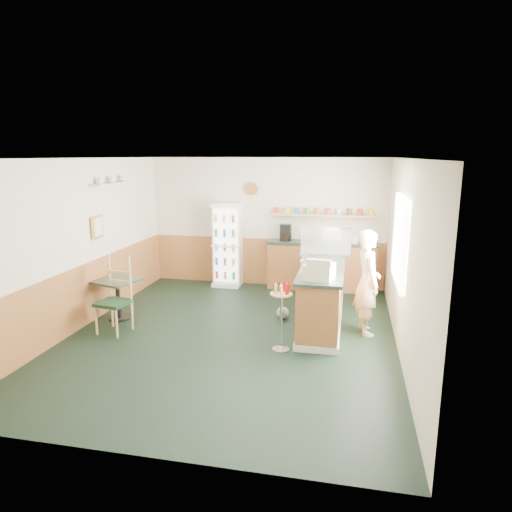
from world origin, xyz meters
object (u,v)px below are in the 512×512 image
(drinks_fridge, at_px, (228,245))
(display_case, at_px, (326,241))
(cash_register, at_px, (319,271))
(condiment_stand, at_px, (281,307))
(shopkeeper, at_px, (367,282))
(cafe_table, at_px, (118,292))
(cafe_chair, at_px, (116,292))

(drinks_fridge, relative_size, display_case, 2.03)
(cash_register, bearing_deg, condiment_stand, -140.89)
(drinks_fridge, height_order, shopkeeper, drinks_fridge)
(condiment_stand, bearing_deg, cash_register, 29.26)
(display_case, distance_m, condiment_stand, 2.07)
(condiment_stand, distance_m, cafe_table, 2.98)
(condiment_stand, bearing_deg, cafe_table, 166.61)
(shopkeeper, bearing_deg, display_case, 19.88)
(cafe_chair, bearing_deg, drinks_fridge, 79.05)
(cash_register, xyz_separation_m, shopkeeper, (0.70, 0.63, -0.30))
(display_case, bearing_deg, shopkeeper, -55.10)
(cafe_table, bearing_deg, condiment_stand, -13.39)
(shopkeeper, relative_size, cafe_table, 2.09)
(cafe_table, bearing_deg, cash_register, -6.85)
(shopkeeper, distance_m, condiment_stand, 1.52)
(drinks_fridge, distance_m, cash_register, 3.56)
(shopkeeper, height_order, condiment_stand, shopkeeper)
(display_case, relative_size, cash_register, 2.15)
(cash_register, distance_m, cafe_table, 3.48)
(cash_register, relative_size, cafe_table, 0.52)
(cafe_chair, bearing_deg, condiment_stand, 3.97)
(shopkeeper, bearing_deg, drinks_fridge, 37.10)
(cafe_table, distance_m, cafe_chair, 0.52)
(drinks_fridge, xyz_separation_m, cafe_table, (-1.27, -2.43, -0.40))
(display_case, xyz_separation_m, cafe_table, (-3.40, -1.23, -0.77))
(display_case, xyz_separation_m, cafe_chair, (-3.18, -1.68, -0.63))
(display_case, height_order, cafe_table, display_case)
(cash_register, bearing_deg, cafe_chair, -169.36)
(drinks_fridge, relative_size, cafe_chair, 1.47)
(display_case, relative_size, cafe_table, 1.11)
(display_case, distance_m, shopkeeper, 1.30)
(cash_register, relative_size, condiment_stand, 0.41)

